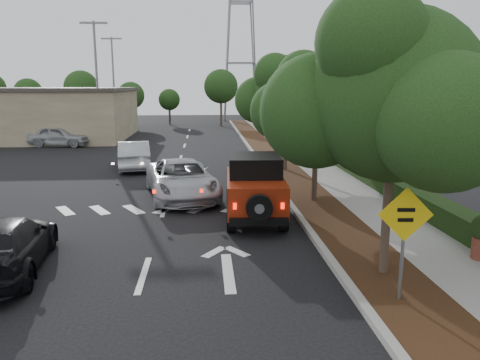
{
  "coord_description": "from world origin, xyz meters",
  "views": [
    {
      "loc": [
        1.49,
        -10.5,
        4.4
      ],
      "look_at": [
        2.51,
        3.0,
        1.64
      ],
      "focal_mm": 35.0,
      "sensor_mm": 36.0,
      "label": 1
    }
  ],
  "objects": [
    {
      "name": "light_pole_a",
      "position": [
        -6.5,
        26.0,
        0.0
      ],
      "size": [
        2.0,
        0.22,
        9.0
      ],
      "primitive_type": null,
      "color": "slate",
      "rests_on": "ground"
    },
    {
      "name": "red_jeep",
      "position": [
        3.12,
        4.6,
        1.07
      ],
      "size": [
        2.02,
        4.2,
        2.11
      ],
      "rotation": [
        0.0,
        0.0,
        -0.05
      ],
      "color": "black",
      "rests_on": "ground"
    },
    {
      "name": "silver_sedan_oncoming",
      "position": [
        -2.28,
        14.48,
        0.74
      ],
      "size": [
        2.25,
        4.71,
        1.49
      ],
      "primitive_type": "imported",
      "rotation": [
        0.0,
        0.0,
        3.3
      ],
      "color": "#B1B3B9",
      "rests_on": "ground"
    },
    {
      "name": "planting_strip",
      "position": [
        5.6,
        12.0,
        0.06
      ],
      "size": [
        1.8,
        70.0,
        0.12
      ],
      "primitive_type": "cube",
      "color": "black",
      "rests_on": "ground"
    },
    {
      "name": "silver_suv_ahead",
      "position": [
        0.56,
        7.72,
        0.74
      ],
      "size": [
        3.43,
        5.7,
        1.48
      ],
      "primitive_type": "imported",
      "rotation": [
        0.0,
        0.0,
        0.19
      ],
      "color": "#ADAFB5",
      "rests_on": "ground"
    },
    {
      "name": "street_tree_far",
      "position": [
        5.6,
        13.0,
        0.0
      ],
      "size": [
        3.4,
        3.4,
        5.62
      ],
      "primitive_type": null,
      "color": "#1C3210",
      "rests_on": "ground"
    },
    {
      "name": "transmission_tower",
      "position": [
        6.0,
        48.0,
        0.0
      ],
      "size": [
        7.0,
        4.0,
        28.0
      ],
      "primitive_type": null,
      "color": "slate",
      "rests_on": "ground"
    },
    {
      "name": "hedge",
      "position": [
        8.9,
        12.0,
        0.4
      ],
      "size": [
        0.8,
        70.0,
        0.8
      ],
      "primitive_type": "cube",
      "color": "black",
      "rests_on": "ground"
    },
    {
      "name": "ground",
      "position": [
        0.0,
        0.0,
        0.0
      ],
      "size": [
        120.0,
        120.0,
        0.0
      ],
      "primitive_type": "plane",
      "color": "black",
      "rests_on": "ground"
    },
    {
      "name": "speed_hump_sign",
      "position": [
        5.4,
        -1.92,
        1.61
      ],
      "size": [
        1.09,
        0.13,
        2.33
      ],
      "rotation": [
        0.0,
        0.0,
        -0.08
      ],
      "color": "slate",
      "rests_on": "ground"
    },
    {
      "name": "street_tree_mid",
      "position": [
        5.6,
        6.5,
        0.0
      ],
      "size": [
        3.2,
        3.2,
        5.32
      ],
      "primitive_type": null,
      "color": "#1C3210",
      "rests_on": "ground"
    },
    {
      "name": "sidewalk",
      "position": [
        7.5,
        12.0,
        0.06
      ],
      "size": [
        2.0,
        70.0,
        0.12
      ],
      "primitive_type": "cube",
      "color": "gray",
      "rests_on": "ground"
    },
    {
      "name": "black_suv_oncoming",
      "position": [
        -3.32,
        0.43,
        0.67
      ],
      "size": [
        2.43,
        4.8,
        1.34
      ],
      "primitive_type": "imported",
      "rotation": [
        0.0,
        0.0,
        3.27
      ],
      "color": "black",
      "rests_on": "ground"
    },
    {
      "name": "street_tree_near",
      "position": [
        5.6,
        -0.5,
        0.0
      ],
      "size": [
        3.8,
        3.8,
        5.92
      ],
      "primitive_type": null,
      "color": "#1C3210",
      "rests_on": "ground"
    },
    {
      "name": "curb",
      "position": [
        4.6,
        12.0,
        0.07
      ],
      "size": [
        0.2,
        70.0,
        0.15
      ],
      "primitive_type": "cube",
      "color": "#9E9B93",
      "rests_on": "ground"
    },
    {
      "name": "light_pole_b",
      "position": [
        -7.5,
        38.0,
        0.0
      ],
      "size": [
        2.0,
        0.22,
        9.0
      ],
      "primitive_type": null,
      "color": "slate",
      "rests_on": "ground"
    },
    {
      "name": "parked_suv",
      "position": [
        -9.03,
        24.28,
        0.74
      ],
      "size": [
        4.6,
        2.46,
        1.49
      ],
      "primitive_type": "imported",
      "rotation": [
        0.0,
        0.0,
        1.4
      ],
      "color": "#A6A9AE",
      "rests_on": "ground"
    }
  ]
}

